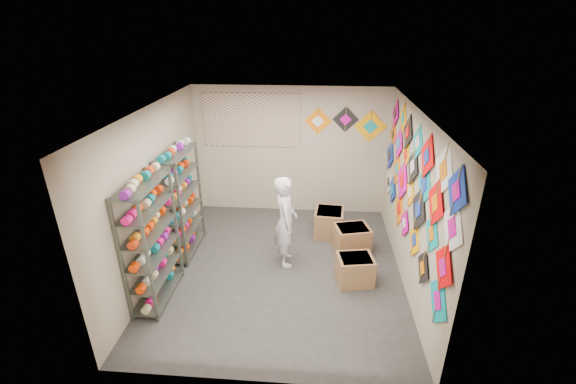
# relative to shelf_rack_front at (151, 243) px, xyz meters

# --- Properties ---
(ground) EXTENTS (4.50, 4.50, 0.00)m
(ground) POSITION_rel_shelf_rack_front_xyz_m (1.78, 0.85, -0.95)
(ground) COLOR #2F2C29
(room_walls) EXTENTS (4.50, 4.50, 4.50)m
(room_walls) POSITION_rel_shelf_rack_front_xyz_m (1.78, 0.85, 0.69)
(room_walls) COLOR tan
(room_walls) RESTS_ON ground
(shelf_rack_front) EXTENTS (0.40, 1.10, 1.90)m
(shelf_rack_front) POSITION_rel_shelf_rack_front_xyz_m (0.00, 0.00, 0.00)
(shelf_rack_front) COLOR #4C5147
(shelf_rack_front) RESTS_ON ground
(shelf_rack_back) EXTENTS (0.40, 1.10, 1.90)m
(shelf_rack_back) POSITION_rel_shelf_rack_front_xyz_m (0.00, 1.30, 0.00)
(shelf_rack_back) COLOR #4C5147
(shelf_rack_back) RESTS_ON ground
(string_spools) EXTENTS (0.12, 2.36, 0.12)m
(string_spools) POSITION_rel_shelf_rack_front_xyz_m (-0.00, 0.65, 0.10)
(string_spools) COLOR #FA1179
(string_spools) RESTS_ON ground
(kite_wall_display) EXTENTS (0.06, 4.29, 2.07)m
(kite_wall_display) POSITION_rel_shelf_rack_front_xyz_m (3.76, 0.81, 0.70)
(kite_wall_display) COLOR #07949C
(kite_wall_display) RESTS_ON room_walls
(back_wall_kites) EXTENTS (1.65, 0.02, 0.73)m
(back_wall_kites) POSITION_rel_shelf_rack_front_xyz_m (2.93, 3.09, 1.03)
(back_wall_kites) COLOR orange
(back_wall_kites) RESTS_ON room_walls
(poster) EXTENTS (2.00, 0.01, 1.10)m
(poster) POSITION_rel_shelf_rack_front_xyz_m (0.98, 3.08, 1.05)
(poster) COLOR #74489D
(poster) RESTS_ON room_walls
(shopkeeper) EXTENTS (0.70, 0.57, 1.60)m
(shopkeeper) POSITION_rel_shelf_rack_front_xyz_m (1.84, 1.06, -0.15)
(shopkeeper) COLOR silver
(shopkeeper) RESTS_ON ground
(carton_a) EXTENTS (0.62, 0.54, 0.46)m
(carton_a) POSITION_rel_shelf_rack_front_xyz_m (3.00, 0.59, -0.72)
(carton_a) COLOR #966B41
(carton_a) RESTS_ON ground
(carton_b) EXTENTS (0.70, 0.62, 0.49)m
(carton_b) POSITION_rel_shelf_rack_front_xyz_m (3.01, 1.51, -0.71)
(carton_b) COLOR #966B41
(carton_b) RESTS_ON ground
(carton_c) EXTENTS (0.59, 0.64, 0.52)m
(carton_c) POSITION_rel_shelf_rack_front_xyz_m (2.61, 2.07, -0.69)
(carton_c) COLOR #966B41
(carton_c) RESTS_ON ground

